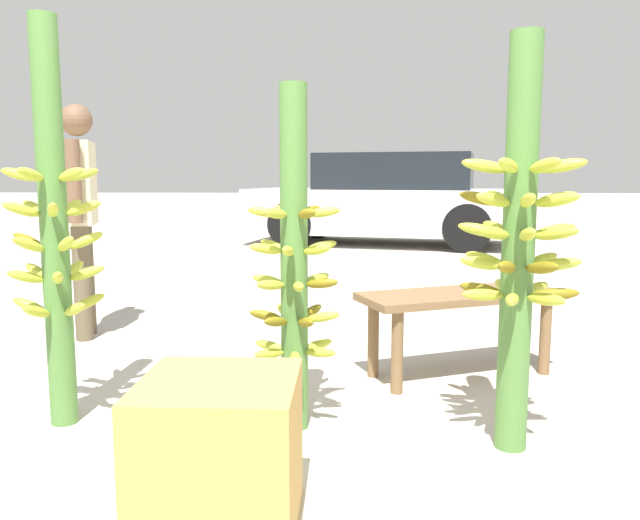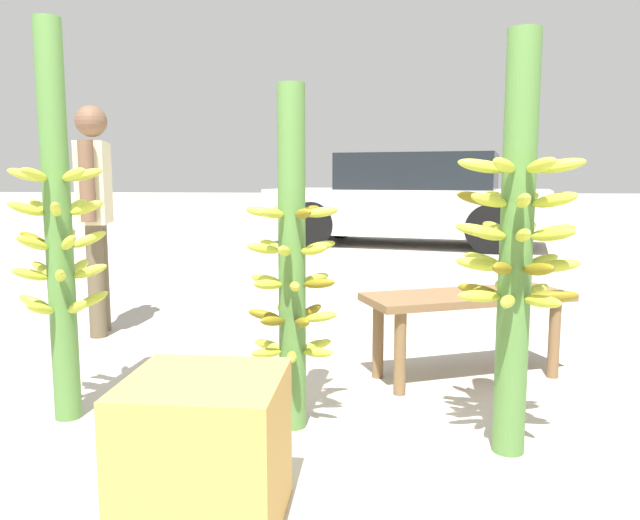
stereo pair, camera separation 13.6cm
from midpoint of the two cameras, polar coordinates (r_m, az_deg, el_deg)
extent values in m
plane|color=#B2AA9E|center=(2.37, -7.33, -19.26)|extent=(80.00, 80.00, 0.00)
cylinder|color=#4C7A38|center=(2.88, -24.41, 2.80)|extent=(0.11, 0.11, 1.72)
ellipsoid|color=#ADB733|center=(3.00, -24.59, 7.11)|extent=(0.11, 0.16, 0.08)
ellipsoid|color=#ADB733|center=(2.92, -27.02, 6.98)|extent=(0.16, 0.06, 0.08)
ellipsoid|color=#ADB733|center=(2.77, -26.26, 7.03)|extent=(0.07, 0.16, 0.08)
ellipsoid|color=#ADB733|center=(2.77, -23.15, 7.20)|extent=(0.16, 0.11, 0.08)
ellipsoid|color=#ADB733|center=(2.91, -22.24, 7.24)|extent=(0.14, 0.14, 0.08)
ellipsoid|color=#ADB733|center=(2.98, -25.87, 4.32)|extent=(0.16, 0.11, 0.09)
ellipsoid|color=#ADB733|center=(2.84, -26.91, 4.14)|extent=(0.14, 0.14, 0.09)
ellipsoid|color=#ADB733|center=(2.75, -24.54, 4.18)|extent=(0.11, 0.16, 0.09)
ellipsoid|color=#ADB733|center=(2.84, -22.10, 4.40)|extent=(0.16, 0.06, 0.09)
ellipsoid|color=#ADB733|center=(2.98, -23.03, 4.47)|extent=(0.07, 0.16, 0.09)
ellipsoid|color=#ADB733|center=(2.89, -21.89, 1.66)|extent=(0.16, 0.11, 0.10)
ellipsoid|color=#ADB733|center=(3.00, -23.63, 1.78)|extent=(0.07, 0.16, 0.10)
ellipsoid|color=#736414|center=(2.96, -26.29, 1.55)|extent=(0.16, 0.07, 0.10)
ellipsoid|color=#ADB733|center=(2.82, -26.36, 1.28)|extent=(0.11, 0.16, 0.10)
ellipsoid|color=#ADB733|center=(2.77, -23.53, 1.34)|extent=(0.14, 0.14, 0.10)
ellipsoid|color=#ADB733|center=(2.78, -24.16, -1.50)|extent=(0.11, 0.16, 0.09)
ellipsoid|color=#ADB733|center=(2.87, -21.80, -1.11)|extent=(0.16, 0.07, 0.09)
ellipsoid|color=#ADB733|center=(3.00, -22.82, -0.79)|extent=(0.07, 0.16, 0.09)
ellipsoid|color=#ADB733|center=(3.00, -25.63, -0.95)|extent=(0.16, 0.11, 0.09)
ellipsoid|color=#ADB733|center=(2.87, -26.57, -1.38)|extent=(0.14, 0.14, 0.09)
ellipsoid|color=#ADB733|center=(3.05, -23.77, -3.40)|extent=(0.09, 0.16, 0.10)
ellipsoid|color=#ADB733|center=(2.98, -26.22, -3.77)|extent=(0.16, 0.05, 0.10)
ellipsoid|color=#ADB733|center=(2.84, -25.75, -4.28)|extent=(0.09, 0.16, 0.10)
ellipsoid|color=#ADB733|center=(2.82, -22.81, -4.19)|extent=(0.15, 0.12, 0.10)
ellipsoid|color=#ADB733|center=(2.95, -21.68, -3.63)|extent=(0.15, 0.13, 0.10)
cylinder|color=#4C7A38|center=(2.60, -3.89, -0.08)|extent=(0.11, 0.11, 1.44)
ellipsoid|color=#ADB733|center=(2.57, -1.20, 4.39)|extent=(0.14, 0.04, 0.06)
ellipsoid|color=#736414|center=(2.68, -2.35, 4.52)|extent=(0.11, 0.14, 0.06)
ellipsoid|color=#ADB733|center=(2.69, -4.96, 4.51)|extent=(0.11, 0.14, 0.06)
ellipsoid|color=#ADB733|center=(2.60, -6.63, 4.38)|extent=(0.14, 0.04, 0.06)
ellipsoid|color=#ADB733|center=(2.48, -5.64, 4.25)|extent=(0.11, 0.14, 0.06)
ellipsoid|color=#736414|center=(2.47, -2.81, 4.25)|extent=(0.11, 0.14, 0.06)
ellipsoid|color=#ADB733|center=(2.56, -6.51, 1.01)|extent=(0.15, 0.10, 0.07)
ellipsoid|color=#ADB733|center=(2.47, -4.52, 0.81)|extent=(0.06, 0.15, 0.07)
ellipsoid|color=#ADB733|center=(2.51, -1.85, 0.93)|extent=(0.14, 0.12, 0.07)
ellipsoid|color=#ADB733|center=(2.63, -1.36, 1.24)|extent=(0.15, 0.10, 0.07)
ellipsoid|color=#736414|center=(2.71, -3.33, 1.42)|extent=(0.06, 0.15, 0.07)
ellipsoid|color=#ADB733|center=(2.68, -5.82, 1.31)|extent=(0.14, 0.12, 0.07)
ellipsoid|color=#ADB733|center=(2.49, -3.55, -2.46)|extent=(0.07, 0.15, 0.06)
ellipsoid|color=#736414|center=(2.57, -1.35, -2.16)|extent=(0.15, 0.08, 0.06)
ellipsoid|color=#ADB733|center=(2.69, -1.77, -1.72)|extent=(0.13, 0.13, 0.06)
ellipsoid|color=#ADB733|center=(2.73, -4.17, -1.57)|extent=(0.07, 0.15, 0.06)
ellipsoid|color=#ADB733|center=(2.66, -6.30, -1.84)|extent=(0.15, 0.08, 0.06)
ellipsoid|color=#ADB733|center=(2.54, -6.10, -2.29)|extent=(0.13, 0.13, 0.06)
ellipsoid|color=#736414|center=(2.55, -5.60, -5.64)|extent=(0.11, 0.14, 0.07)
ellipsoid|color=#736414|center=(2.53, -2.87, -5.72)|extent=(0.10, 0.15, 0.07)
ellipsoid|color=#ADB733|center=(2.62, -1.20, -5.23)|extent=(0.15, 0.05, 0.07)
ellipsoid|color=#736414|center=(2.73, -2.20, -4.71)|extent=(0.11, 0.14, 0.07)
ellipsoid|color=#ADB733|center=(2.75, -4.73, -4.64)|extent=(0.10, 0.15, 0.07)
ellipsoid|color=#736414|center=(2.66, -6.45, -5.08)|extent=(0.15, 0.05, 0.07)
ellipsoid|color=#ADB733|center=(2.56, -3.80, -8.88)|extent=(0.06, 0.15, 0.05)
ellipsoid|color=#ADB733|center=(2.62, -1.45, -8.47)|extent=(0.15, 0.09, 0.05)
ellipsoid|color=#ADB733|center=(2.74, -1.57, -7.75)|extent=(0.14, 0.12, 0.05)
ellipsoid|color=#ADB733|center=(2.79, -3.83, -7.45)|extent=(0.06, 0.15, 0.05)
ellipsoid|color=#ADB733|center=(2.74, -6.08, -7.80)|extent=(0.15, 0.09, 0.05)
ellipsoid|color=#ADB733|center=(2.62, -6.17, -8.51)|extent=(0.14, 0.12, 0.05)
cylinder|color=#4C7A38|center=(2.48, 16.17, 1.07)|extent=(0.12, 0.12, 1.60)
ellipsoid|color=#ADB733|center=(2.42, 13.21, 8.36)|extent=(0.18, 0.06, 0.07)
ellipsoid|color=#ADB733|center=(2.33, 15.25, 8.33)|extent=(0.14, 0.18, 0.07)
ellipsoid|color=#ADB733|center=(2.34, 18.31, 8.21)|extent=(0.10, 0.18, 0.07)
ellipsoid|color=#ADB733|center=(2.45, 19.80, 8.10)|extent=(0.18, 0.11, 0.07)
ellipsoid|color=#ADB733|center=(2.57, 18.73, 8.11)|extent=(0.18, 0.13, 0.07)
ellipsoid|color=#ADB733|center=(2.60, 16.10, 8.20)|extent=(0.07, 0.18, 0.07)
ellipsoid|color=#ADB733|center=(2.54, 13.69, 8.30)|extent=(0.16, 0.16, 0.07)
ellipsoid|color=#ADB733|center=(2.52, 19.36, 5.30)|extent=(0.18, 0.07, 0.08)
ellipsoid|color=#ADB733|center=(2.60, 17.24, 5.44)|extent=(0.13, 0.18, 0.08)
ellipsoid|color=#ADB733|center=(2.58, 14.53, 5.53)|extent=(0.11, 0.18, 0.08)
ellipsoid|color=#736414|center=(2.48, 13.03, 5.50)|extent=(0.19, 0.10, 0.08)
ellipsoid|color=#ADB733|center=(2.36, 13.99, 5.37)|extent=(0.17, 0.14, 0.08)
ellipsoid|color=#ADB733|center=(2.32, 16.88, 5.24)|extent=(0.06, 0.18, 0.08)
ellipsoid|color=#ADB733|center=(2.40, 19.31, 5.20)|extent=(0.16, 0.16, 0.08)
ellipsoid|color=#ADB733|center=(2.41, 19.23, 2.31)|extent=(0.16, 0.15, 0.08)
ellipsoid|color=#ADB733|center=(2.53, 19.20, 2.55)|extent=(0.18, 0.08, 0.08)
ellipsoid|color=#ADB733|center=(2.61, 17.05, 2.78)|extent=(0.13, 0.18, 0.08)
ellipsoid|color=#ADB733|center=(2.59, 14.36, 2.83)|extent=(0.11, 0.18, 0.08)
ellipsoid|color=#ADB733|center=(2.48, 12.93, 2.68)|extent=(0.19, 0.09, 0.08)
ellipsoid|color=#ADB733|center=(2.36, 13.96, 2.42)|extent=(0.17, 0.14, 0.08)
ellipsoid|color=#ADB733|center=(2.33, 16.87, 2.25)|extent=(0.05, 0.18, 0.08)
ellipsoid|color=#ADB733|center=(2.48, 19.42, -0.38)|extent=(0.18, 0.10, 0.07)
ellipsoid|color=#ADB733|center=(2.59, 18.25, 0.00)|extent=(0.17, 0.14, 0.07)
ellipsoid|color=#ADB733|center=(2.62, 15.63, 0.19)|extent=(0.06, 0.18, 0.07)
ellipsoid|color=#ADB733|center=(2.56, 13.33, 0.08)|extent=(0.16, 0.16, 0.07)
ellipsoid|color=#ADB733|center=(2.43, 13.00, -0.28)|extent=(0.18, 0.07, 0.07)
ellipsoid|color=#736414|center=(2.35, 15.13, -0.63)|extent=(0.13, 0.18, 0.07)
ellipsoid|color=#736414|center=(2.37, 18.10, -0.68)|extent=(0.11, 0.18, 0.07)
ellipsoid|color=#ADB733|center=(2.40, 18.43, -3.44)|extent=(0.13, 0.18, 0.06)
ellipsoid|color=#736414|center=(2.52, 19.28, -2.97)|extent=(0.18, 0.07, 0.06)
ellipsoid|color=#ADB733|center=(2.62, 17.73, -2.51)|extent=(0.16, 0.16, 0.06)
ellipsoid|color=#ADB733|center=(2.64, 15.02, -2.36)|extent=(0.06, 0.18, 0.06)
ellipsoid|color=#736414|center=(2.55, 12.98, -2.61)|extent=(0.17, 0.14, 0.06)
ellipsoid|color=#ADB733|center=(2.43, 13.13, -3.13)|extent=(0.18, 0.10, 0.06)
ellipsoid|color=#ADB733|center=(2.36, 15.60, -3.52)|extent=(0.10, 0.18, 0.06)
cylinder|color=brown|center=(4.56, -21.42, -1.62)|extent=(0.14, 0.14, 0.76)
cylinder|color=brown|center=(4.39, -21.75, -1.98)|extent=(0.14, 0.14, 0.76)
cube|color=beige|center=(4.42, -21.99, 6.54)|extent=(0.28, 0.43, 0.54)
cylinder|color=brown|center=(4.67, -21.54, 6.75)|extent=(0.12, 0.12, 0.51)
cylinder|color=brown|center=(4.17, -22.51, 6.67)|extent=(0.12, 0.12, 0.51)
sphere|color=brown|center=(4.43, -22.26, 11.76)|extent=(0.21, 0.21, 0.21)
cube|color=brown|center=(3.40, 11.66, -3.21)|extent=(1.16, 0.78, 0.04)
cylinder|color=brown|center=(3.37, 3.73, -7.18)|extent=(0.06, 0.06, 0.42)
cylinder|color=brown|center=(3.81, 16.23, -5.73)|extent=(0.06, 0.06, 0.42)
cylinder|color=brown|center=(3.13, 5.82, -8.39)|extent=(0.06, 0.06, 0.42)
cylinder|color=brown|center=(3.60, 18.88, -6.63)|extent=(0.06, 0.06, 0.42)
cube|color=silver|center=(9.97, 5.53, 4.50)|extent=(4.52, 2.60, 0.69)
cube|color=black|center=(9.93, 6.55, 8.04)|extent=(2.63, 2.05, 0.55)
cylinder|color=black|center=(9.55, -3.11, 3.26)|extent=(0.72, 0.35, 0.70)
cylinder|color=black|center=(11.03, -0.56, 3.85)|extent=(0.72, 0.35, 0.70)
cylinder|color=black|center=(9.07, 12.90, 2.85)|extent=(0.72, 0.35, 0.70)
cylinder|color=black|center=(10.61, 13.28, 3.50)|extent=(0.72, 0.35, 0.70)
cube|color=#C69347|center=(2.01, -11.15, -17.02)|extent=(0.47, 0.47, 0.47)
camera|label=1|loc=(0.07, -91.41, -0.19)|focal=35.00mm
camera|label=2|loc=(0.07, 88.59, 0.19)|focal=35.00mm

